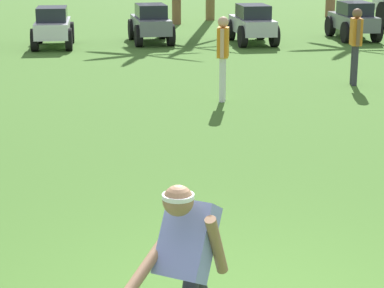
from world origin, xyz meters
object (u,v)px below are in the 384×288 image
at_px(frisbee_thrower, 188,262).
at_px(parked_car_slot_d, 151,23).
at_px(parked_car_slot_e, 252,24).
at_px(parked_car_slot_f, 353,20).
at_px(teammate_near_sideline, 223,51).
at_px(parked_car_slot_c, 53,26).
at_px(teammate_midfield, 356,39).

bearing_deg(frisbee_thrower, parked_car_slot_d, 86.54).
bearing_deg(parked_car_slot_e, parked_car_slot_f, 9.19).
height_order(teammate_near_sideline, parked_car_slot_c, teammate_near_sideline).
distance_m(frisbee_thrower, parked_car_slot_d, 16.75).
xyz_separation_m(frisbee_thrower, parked_car_slot_c, (-1.72, 16.23, -0.22)).
distance_m(teammate_midfield, parked_car_slot_e, 6.35).
xyz_separation_m(frisbee_thrower, parked_car_slot_f, (7.01, 16.71, -0.22)).
height_order(teammate_near_sideline, parked_car_slot_e, teammate_near_sideline).
relative_size(teammate_near_sideline, parked_car_slot_d, 0.69).
height_order(parked_car_slot_d, parked_car_slot_e, same).
xyz_separation_m(frisbee_thrower, parked_car_slot_d, (1.01, 16.72, -0.22)).
distance_m(frisbee_thrower, parked_car_slot_c, 16.32).
xyz_separation_m(parked_car_slot_d, parked_car_slot_f, (6.00, -0.01, 0.00)).
xyz_separation_m(teammate_near_sideline, parked_car_slot_f, (5.28, 7.98, -0.38)).
distance_m(teammate_near_sideline, parked_car_slot_c, 8.27).
height_order(frisbee_thrower, parked_car_slot_c, frisbee_thrower).
relative_size(parked_car_slot_c, parked_car_slot_d, 0.98).
xyz_separation_m(parked_car_slot_c, parked_car_slot_d, (2.73, 0.49, 0.00)).
bearing_deg(parked_car_slot_e, parked_car_slot_d, 169.67).
height_order(teammate_near_sideline, teammate_midfield, same).
height_order(frisbee_thrower, parked_car_slot_f, frisbee_thrower).
distance_m(frisbee_thrower, teammate_midfield, 10.96).
xyz_separation_m(frisbee_thrower, parked_car_slot_e, (3.86, 16.20, -0.22)).
bearing_deg(parked_car_slot_f, parked_car_slot_e, -170.81).
bearing_deg(parked_car_slot_d, parked_car_slot_e, -10.33).
bearing_deg(parked_car_slot_d, teammate_near_sideline, -84.83).
bearing_deg(parked_car_slot_e, teammate_midfield, -82.60).
bearing_deg(teammate_near_sideline, parked_car_slot_d, 95.17).
bearing_deg(parked_car_slot_d, teammate_midfield, -61.72).
bearing_deg(parked_car_slot_c, frisbee_thrower, -83.94).
bearing_deg(parked_car_slot_f, frisbee_thrower, -112.76).
height_order(teammate_midfield, parked_car_slot_c, teammate_midfield).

